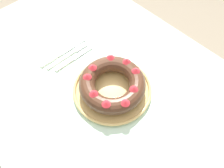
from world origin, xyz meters
TOP-DOWN VIEW (x-y plane):
  - ground_plane at (0.00, 0.00)m, footprint 8.00×8.00m
  - dining_table at (0.00, 0.00)m, footprint 1.49×0.94m
  - serving_dish at (0.02, -0.00)m, footprint 0.31×0.31m
  - bundt_cake at (0.02, -0.00)m, footprint 0.26×0.26m
  - fork at (-0.24, -0.01)m, footprint 0.02×0.21m
  - serving_knife at (-0.27, -0.04)m, footprint 0.02×0.24m
  - cake_knife at (-0.21, -0.02)m, footprint 0.02×0.20m

SIDE VIEW (x-z plane):
  - ground_plane at x=0.00m, z-range 0.00..0.00m
  - dining_table at x=0.00m, z-range 0.29..1.05m
  - fork at x=-0.24m, z-range 0.76..0.77m
  - serving_knife at x=-0.27m, z-range 0.76..0.77m
  - cake_knife at x=-0.21m, z-range 0.76..0.77m
  - serving_dish at x=0.02m, z-range 0.76..0.78m
  - bundt_cake at x=0.02m, z-range 0.78..0.85m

